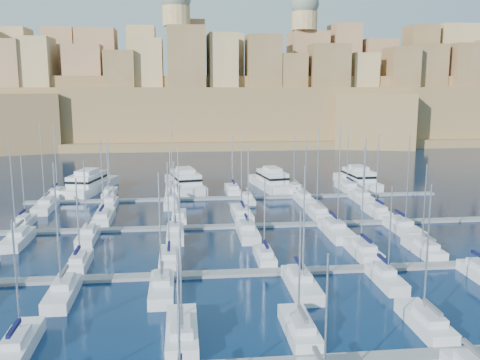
{
  "coord_description": "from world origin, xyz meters",
  "views": [
    {
      "loc": [
        -11.1,
        -74.44,
        23.23
      ],
      "look_at": [
        -2.22,
        6.0,
        8.62
      ],
      "focal_mm": 40.0,
      "sensor_mm": 36.0,
      "label": 1
    }
  ],
  "objects": [
    {
      "name": "ground",
      "position": [
        0.0,
        0.0,
        0.0
      ],
      "size": [
        600.0,
        600.0,
        0.0
      ],
      "primitive_type": "plane",
      "color": "#051032",
      "rests_on": "ground"
    },
    {
      "name": "pontoon_mid_near",
      "position": [
        0.0,
        -12.0,
        0.2
      ],
      "size": [
        84.0,
        2.0,
        0.4
      ],
      "primitive_type": "cube",
      "color": "slate",
      "rests_on": "ground"
    },
    {
      "name": "pontoon_mid_far",
      "position": [
        0.0,
        10.0,
        0.2
      ],
      "size": [
        84.0,
        2.0,
        0.4
      ],
      "primitive_type": "cube",
      "color": "slate",
      "rests_on": "ground"
    },
    {
      "name": "pontoon_far",
      "position": [
        0.0,
        32.0,
        0.2
      ],
      "size": [
        84.0,
        2.0,
        0.4
      ],
      "primitive_type": "cube",
      "color": "slate",
      "rests_on": "ground"
    },
    {
      "name": "sailboat_1",
      "position": [
        -25.61,
        -28.94,
        0.72
      ],
      "size": [
        2.5,
        8.34,
        12.05
      ],
      "color": "silver",
      "rests_on": "ground"
    },
    {
      "name": "sailboat_2",
      "position": [
        -11.39,
        -28.32,
        0.75
      ],
      "size": [
        2.88,
        9.6,
        14.63
      ],
      "color": "silver",
      "rests_on": "ground"
    },
    {
      "name": "sailboat_3",
      "position": [
        -0.46,
        -28.79,
        0.72
      ],
      "size": [
        2.59,
        8.65,
        12.21
      ],
      "color": "silver",
      "rests_on": "ground"
    },
    {
      "name": "sailboat_4",
      "position": [
        11.85,
        -28.73,
        0.74
      ],
      "size": [
        2.63,
        8.77,
        14.39
      ],
      "color": "silver",
      "rests_on": "ground"
    },
    {
      "name": "sailboat_13",
      "position": [
        -24.36,
        -7.21,
        0.72
      ],
      "size": [
        2.34,
        7.78,
        11.89
      ],
      "color": "silver",
      "rests_on": "ground"
    },
    {
      "name": "sailboat_14",
      "position": [
        -12.94,
        -6.83,
        0.74
      ],
      "size": [
        2.57,
        8.55,
        13.65
      ],
      "color": "silver",
      "rests_on": "ground"
    },
    {
      "name": "sailboat_15",
      "position": [
        -0.4,
        -7.42,
        0.71
      ],
      "size": [
        2.21,
        7.36,
        11.27
      ],
      "color": "silver",
      "rests_on": "ground"
    },
    {
      "name": "sailboat_16",
      "position": [
        13.33,
        -6.25,
        0.76
      ],
      "size": [
        2.92,
        9.74,
        15.32
      ],
      "color": "silver",
      "rests_on": "ground"
    },
    {
      "name": "sailboat_17",
      "position": [
        22.03,
        -6.55,
        0.73
      ],
      "size": [
        2.74,
        9.12,
        12.77
      ],
      "color": "silver",
      "rests_on": "ground"
    },
    {
      "name": "sailboat_19",
      "position": [
        -24.34,
        -17.39,
        0.76
      ],
      "size": [
        2.7,
        9.0,
        15.49
      ],
      "color": "silver",
      "rests_on": "ground"
    },
    {
      "name": "sailboat_20",
      "position": [
        -13.58,
        -17.36,
        0.74
      ],
      "size": [
        2.68,
        8.94,
        14.22
      ],
      "color": "silver",
      "rests_on": "ground"
    },
    {
      "name": "sailboat_21",
      "position": [
        2.19,
        -17.76,
        0.76
      ],
      "size": [
        2.93,
        9.75,
        14.78
      ],
      "color": "silver",
      "rests_on": "ground"
    },
    {
      "name": "sailboat_22",
      "position": [
        12.51,
        -16.99,
        0.72
      ],
      "size": [
        2.46,
        8.18,
        12.16
      ],
      "color": "silver",
      "rests_on": "ground"
    },
    {
      "name": "sailboat_24",
      "position": [
        -37.13,
        14.6,
        0.72
      ],
      "size": [
        2.22,
        7.39,
        12.23
      ],
      "color": "silver",
      "rests_on": "ground"
    },
    {
      "name": "sailboat_25",
      "position": [
        -24.54,
        15.85,
        0.75
      ],
      "size": [
        2.98,
        9.95,
        14.29
      ],
      "color": "silver",
      "rests_on": "ground"
    },
    {
      "name": "sailboat_26",
      "position": [
        -11.72,
        14.98,
        0.73
      ],
      "size": [
        2.45,
        8.16,
        12.78
      ],
      "color": "silver",
      "rests_on": "ground"
    },
    {
      "name": "sailboat_27",
      "position": [
        -0.78,
        16.11,
        0.77
      ],
      "size": [
        3.14,
        10.46,
        15.84
      ],
      "color": "silver",
      "rests_on": "ground"
    },
    {
      "name": "sailboat_28",
      "position": [
        12.7,
        15.63,
        0.76
      ],
      "size": [
        2.85,
        9.5,
        15.88
      ],
      "color": "silver",
      "rests_on": "ground"
    },
    {
      "name": "sailboat_29",
      "position": [
        23.47,
        15.4,
        0.75
      ],
      "size": [
        2.71,
        9.02,
        14.86
      ],
      "color": "silver",
      "rests_on": "ground"
    },
    {
      "name": "sailboat_30",
      "position": [
        -35.27,
        4.27,
        0.76
      ],
      "size": [
        2.91,
        9.69,
        15.41
      ],
      "color": "silver",
      "rests_on": "ground"
    },
    {
      "name": "sailboat_31",
      "position": [
        -25.29,
        4.9,
        0.72
      ],
      "size": [
        2.52,
        8.41,
        12.5
      ],
      "color": "silver",
      "rests_on": "ground"
    },
    {
      "name": "sailboat_32",
      "position": [
        -12.29,
        4.81,
        0.72
      ],
      "size": [
        2.58,
        8.61,
        12.22
      ],
      "color": "silver",
      "rests_on": "ground"
    },
    {
      "name": "sailboat_33",
      "position": [
        -1.21,
        4.37,
        0.75
      ],
      "size": [
        2.85,
        9.49,
        13.96
      ],
      "color": "silver",
      "rests_on": "ground"
    },
    {
      "name": "sailboat_34",
      "position": [
        12.55,
        3.69,
        0.79
      ],
      "size": [
        3.26,
        10.87,
        17.76
      ],
      "color": "silver",
      "rests_on": "ground"
    },
    {
      "name": "sailboat_35",
      "position": [
        23.57,
        3.98,
        0.77
      ],
      "size": [
        3.08,
        10.28,
        15.84
      ],
      "color": "silver",
      "rests_on": "ground"
    },
    {
      "name": "sailboat_36",
      "position": [
        -36.97,
        37.52,
        0.76
      ],
      "size": [
        2.78,
        9.26,
        15.43
      ],
      "color": "silver",
      "rests_on": "ground"
    },
    {
      "name": "sailboat_37",
      "position": [
        -26.17,
        37.02,
        0.73
      ],
      "size": [
        2.48,
        8.26,
        13.04
      ],
      "color": "silver",
      "rests_on": "ground"
    },
    {
      "name": "sailboat_38",
      "position": [
        -13.16,
        37.67,
        0.76
      ],
      "size": [
        2.87,
        9.58,
        15.98
      ],
      "color": "silver",
      "rests_on": "ground"
    },
    {
      "name": "sailboat_39",
      "position": [
        -0.32,
        37.6,
        0.74
      ],
      "size": [
        2.83,
        9.45,
        13.13
      ],
      "color": "silver",
      "rests_on": "ground"
    },
    {
      "name": "sailboat_40",
      "position": [
        13.16,
        37.55,
        0.74
      ],
      "size": [
        2.8,
        9.32,
        13.06
      ],
      "color": "silver",
      "rests_on": "ground"
    },
    {
      "name": "sailboat_41",
      "position": [
        25.22,
        37.99,
        0.76
      ],
      "size": [
        3.07,
        10.22,
        14.67
      ],
      "color": "silver",
      "rests_on": "ground"
    },
    {
      "name": "sailboat_42",
      "position": [
        -36.46,
        26.08,
        0.77
      ],
      "size": [
        3.03,
        10.09,
        16.5
      ],
      "color": "silver",
      "rests_on": "ground"
    },
    {
      "name": "sailboat_43",
      "position": [
        -24.91,
        26.82,
        0.73
      ],
      "size": [
        2.57,
        8.58,
        13.14
      ],
      "color": "silver",
      "rests_on": "ground"
    },
    {
      "name": "sailboat_44",
      "position": [
        -13.34,
        26.83,
        0.73
      ],
      "size": [
        2.57,
        8.57,
        12.98
      ],
      "color": "silver",
      "rests_on": "ground"
    },
    {
      "name": "sailboat_45",
      "position": [
        1.68,
        27.36,
        0.71
      ],
      "size": [
        2.24,
        7.47,
        11.43
      ],
      "color": "silver",
      "rests_on": "ground"
    },
    {
      "name": "sailboat_46",
      "position": [
        12.85,
        26.47,
        0.74
      ],
      "size": [
        2.79,
        9.29,
        13.95
      ],
      "color": "silver",
      "rests_on": "ground"
    },
    {
      "name": "sailboat_47",
      "position": [
        24.61,
        26.18,
        0.75
      ],
      "size": [
        2.97,
        9.88,
        13.37
      ],
      "color": "silver",
      "rests_on": "ground"
    },
    {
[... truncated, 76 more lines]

